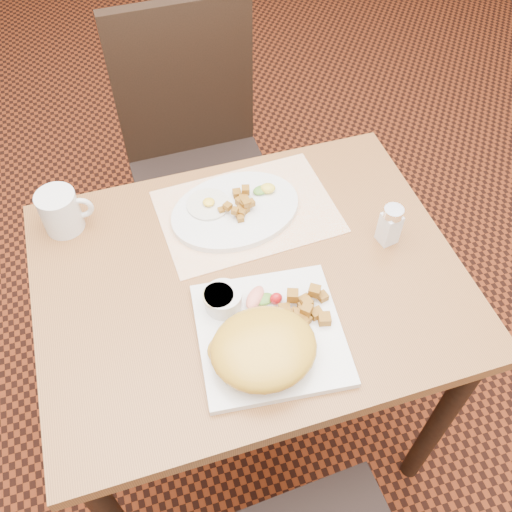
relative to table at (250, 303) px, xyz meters
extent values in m
plane|color=black|center=(0.00, 0.00, -0.64)|extent=(8.00, 8.00, 0.00)
cube|color=#925A2D|center=(0.00, 0.00, 0.09)|extent=(0.90, 0.70, 0.03)
cylinder|color=black|center=(0.40, -0.30, -0.28)|extent=(0.05, 0.05, 0.71)
cylinder|color=black|center=(-0.40, 0.30, -0.28)|extent=(0.05, 0.05, 0.71)
cylinder|color=black|center=(0.40, 0.30, -0.28)|extent=(0.05, 0.05, 0.71)
cylinder|color=black|center=(0.13, -0.40, -0.43)|extent=(0.04, 0.04, 0.42)
cube|color=black|center=(0.03, 0.56, -0.19)|extent=(0.43, 0.43, 0.05)
cylinder|color=black|center=(0.21, 0.74, -0.43)|extent=(0.04, 0.04, 0.42)
cylinder|color=black|center=(0.21, 0.38, -0.43)|extent=(0.04, 0.04, 0.42)
cylinder|color=black|center=(-0.15, 0.74, -0.43)|extent=(0.04, 0.04, 0.42)
cylinder|color=black|center=(-0.15, 0.38, -0.43)|extent=(0.04, 0.04, 0.42)
cube|color=black|center=(0.03, 0.76, 0.08)|extent=(0.42, 0.05, 0.50)
cube|color=white|center=(0.05, 0.18, 0.11)|extent=(0.41, 0.30, 0.00)
cube|color=silver|center=(0.00, -0.16, 0.12)|extent=(0.31, 0.31, 0.02)
ellipsoid|color=gold|center=(-0.03, -0.21, 0.16)|extent=(0.20, 0.18, 0.07)
ellipsoid|color=gold|center=(-0.01, -0.23, 0.14)|extent=(0.08, 0.07, 0.03)
ellipsoid|color=gold|center=(-0.09, -0.18, 0.14)|extent=(0.08, 0.07, 0.03)
cylinder|color=silver|center=(-0.07, -0.07, 0.15)|extent=(0.08, 0.08, 0.04)
cylinder|color=beige|center=(-0.08, -0.07, 0.16)|extent=(0.06, 0.06, 0.01)
ellipsoid|color=#387223|center=(0.01, -0.08, 0.13)|extent=(0.04, 0.03, 0.01)
ellipsoid|color=red|center=(0.03, -0.09, 0.14)|extent=(0.03, 0.02, 0.03)
ellipsoid|color=#F28C72|center=(-0.01, -0.08, 0.14)|extent=(0.06, 0.06, 0.02)
cylinder|color=white|center=(-0.04, 0.21, 0.13)|extent=(0.10, 0.10, 0.01)
ellipsoid|color=yellow|center=(-0.03, 0.20, 0.14)|extent=(0.03, 0.03, 0.01)
ellipsoid|color=#387223|center=(0.09, 0.21, 0.13)|extent=(0.04, 0.03, 0.01)
ellipsoid|color=yellow|center=(0.11, 0.21, 0.14)|extent=(0.04, 0.04, 0.02)
cube|color=white|center=(0.32, 0.00, 0.15)|extent=(0.04, 0.04, 0.08)
cylinder|color=silver|center=(0.32, 0.00, 0.20)|extent=(0.05, 0.05, 0.02)
cylinder|color=silver|center=(-0.36, 0.26, 0.16)|extent=(0.09, 0.09, 0.10)
torus|color=silver|center=(-0.32, 0.25, 0.16)|extent=(0.06, 0.02, 0.06)
cube|color=#A1681A|center=(0.10, -0.17, 0.13)|extent=(0.03, 0.03, 0.02)
cube|color=#A1681A|center=(0.08, -0.13, 0.15)|extent=(0.02, 0.02, 0.01)
cube|color=#A1681A|center=(0.06, -0.11, 0.15)|extent=(0.03, 0.03, 0.02)
cube|color=#A1681A|center=(0.03, -0.16, 0.15)|extent=(0.03, 0.03, 0.02)
cube|color=#A1681A|center=(0.04, -0.12, 0.14)|extent=(0.03, 0.03, 0.02)
cube|color=#A1681A|center=(0.08, -0.13, 0.15)|extent=(0.02, 0.02, 0.02)
cube|color=#A1681A|center=(0.12, -0.11, 0.13)|extent=(0.02, 0.02, 0.02)
cube|color=#A1681A|center=(0.10, -0.11, 0.15)|extent=(0.03, 0.03, 0.02)
cube|color=#A1681A|center=(0.06, -0.16, 0.14)|extent=(0.03, 0.03, 0.02)
cube|color=#A1681A|center=(0.08, -0.12, 0.14)|extent=(0.03, 0.03, 0.02)
cube|color=#A1681A|center=(0.07, -0.13, 0.14)|extent=(0.02, 0.02, 0.02)
cube|color=#A1681A|center=(0.09, -0.15, 0.13)|extent=(0.02, 0.02, 0.02)
cube|color=#A1681A|center=(0.06, -0.15, 0.14)|extent=(0.03, 0.03, 0.02)
cube|color=#A1681A|center=(0.05, -0.13, 0.13)|extent=(0.02, 0.02, 0.02)
cube|color=#A1681A|center=(0.06, -0.15, 0.14)|extent=(0.03, 0.02, 0.02)
cube|color=#A1681A|center=(0.06, -0.14, 0.14)|extent=(0.02, 0.03, 0.02)
cube|color=#A1681A|center=(0.08, -0.13, 0.14)|extent=(0.03, 0.03, 0.02)
cube|color=#A1681A|center=(0.07, -0.15, 0.13)|extent=(0.03, 0.03, 0.02)
cube|color=#A1681A|center=(0.05, -0.16, 0.14)|extent=(0.03, 0.03, 0.02)
cube|color=#A1681A|center=(0.07, -0.14, 0.15)|extent=(0.03, 0.03, 0.02)
cube|color=#A1681A|center=(0.04, 0.21, 0.14)|extent=(0.02, 0.02, 0.02)
cube|color=#A1681A|center=(0.04, 0.16, 0.15)|extent=(0.02, 0.02, 0.02)
cube|color=#A1681A|center=(-0.01, 0.17, 0.13)|extent=(0.01, 0.02, 0.01)
cube|color=#A1681A|center=(0.05, 0.19, 0.14)|extent=(0.02, 0.02, 0.02)
cube|color=#A1681A|center=(0.04, 0.17, 0.15)|extent=(0.02, 0.02, 0.01)
cube|color=#A1681A|center=(0.04, 0.19, 0.14)|extent=(0.02, 0.02, 0.02)
cube|color=#A1681A|center=(0.05, 0.21, 0.15)|extent=(0.02, 0.02, 0.02)
cube|color=#A1681A|center=(0.03, 0.16, 0.14)|extent=(0.03, 0.03, 0.02)
cube|color=#A1681A|center=(0.02, 0.14, 0.13)|extent=(0.02, 0.02, 0.01)
cube|color=#A1681A|center=(0.04, 0.16, 0.14)|extent=(0.03, 0.03, 0.02)
cube|color=#A1681A|center=(0.00, 0.17, 0.15)|extent=(0.02, 0.02, 0.01)
cube|color=#A1681A|center=(0.05, 0.16, 0.15)|extent=(0.02, 0.02, 0.01)
cube|color=#A1681A|center=(0.01, 0.15, 0.15)|extent=(0.02, 0.02, 0.01)
cube|color=#A1681A|center=(0.04, 0.16, 0.14)|extent=(0.03, 0.03, 0.02)
camera|label=1|loc=(-0.20, -0.69, 1.09)|focal=40.00mm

